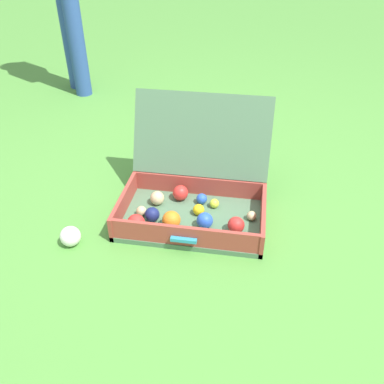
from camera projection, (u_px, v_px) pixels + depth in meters
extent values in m
plane|color=#4C8C38|center=(212.00, 223.00, 1.87)|extent=(16.00, 16.00, 0.00)
cube|color=#4C7051|center=(192.00, 219.00, 1.88)|extent=(0.66, 0.40, 0.03)
cube|color=#9E3D33|center=(124.00, 204.00, 1.90)|extent=(0.02, 0.40, 0.12)
cube|color=#9E3D33|center=(263.00, 218.00, 1.81)|extent=(0.02, 0.40, 0.12)
cube|color=#9E3D33|center=(185.00, 238.00, 1.70)|extent=(0.62, 0.02, 0.12)
cube|color=#9E3D33|center=(198.00, 187.00, 2.01)|extent=(0.62, 0.02, 0.12)
cube|color=#4C7051|center=(202.00, 135.00, 1.94)|extent=(0.66, 0.17, 0.37)
cube|color=teal|center=(184.00, 240.00, 1.68)|extent=(0.11, 0.02, 0.02)
sphere|color=#D1B784|center=(157.00, 198.00, 1.94)|extent=(0.07, 0.07, 0.07)
sphere|color=orange|center=(171.00, 220.00, 1.79)|extent=(0.08, 0.08, 0.08)
sphere|color=blue|center=(202.00, 199.00, 1.95)|extent=(0.05, 0.05, 0.05)
sphere|color=yellow|center=(199.00, 210.00, 1.87)|extent=(0.05, 0.05, 0.05)
sphere|color=red|center=(236.00, 225.00, 1.77)|extent=(0.07, 0.07, 0.07)
sphere|color=red|center=(136.00, 223.00, 1.77)|extent=(0.08, 0.08, 0.08)
sphere|color=red|center=(180.00, 193.00, 1.96)|extent=(0.08, 0.08, 0.08)
sphere|color=#D1B784|center=(252.00, 216.00, 1.84)|extent=(0.04, 0.04, 0.04)
sphere|color=blue|center=(205.00, 221.00, 1.79)|extent=(0.07, 0.07, 0.07)
sphere|color=navy|center=(152.00, 214.00, 1.83)|extent=(0.07, 0.07, 0.07)
sphere|color=#CCDB38|center=(214.00, 203.00, 1.92)|extent=(0.04, 0.04, 0.04)
sphere|color=#D1B784|center=(141.00, 211.00, 1.87)|extent=(0.05, 0.05, 0.05)
sphere|color=white|center=(70.00, 236.00, 1.73)|extent=(0.09, 0.09, 0.09)
cylinder|color=#2D4C93|center=(68.00, 26.00, 3.04)|extent=(0.12, 0.12, 0.93)
cylinder|color=#2D4C93|center=(75.00, 31.00, 2.91)|extent=(0.12, 0.12, 0.93)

